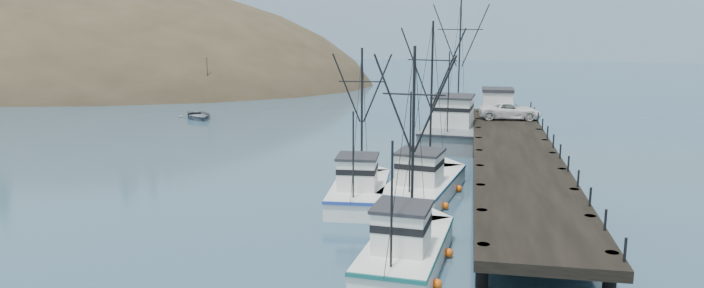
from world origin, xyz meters
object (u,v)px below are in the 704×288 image
trawler_far (425,183)px  trawler_mid (360,189)px  motorboat (198,119)px  work_vessel (455,128)px  trawler_near (407,247)px  pier_shed (497,102)px  pier (515,155)px  pickup_truck (510,111)px

trawler_far → trawler_mid: bearing=-150.2°
trawler_mid → motorboat: trawler_mid is taller
motorboat → trawler_far: bearing=-81.2°
work_vessel → trawler_near: bearing=-92.5°
work_vessel → pier_shed: bearing=36.1°
trawler_far → pier: bearing=43.2°
pier → motorboat: size_ratio=8.06×
pier → trawler_near: (-6.06, -17.84, -0.87)m
motorboat → work_vessel: bearing=-52.1°
pickup_truck → motorboat: bearing=75.8°
trawler_far → work_vessel: bearing=85.9°
trawler_near → work_vessel: bearing=87.5°
trawler_mid → work_vessel: size_ratio=0.60×
motorboat → trawler_mid: bearing=-87.7°
trawler_mid → pier_shed: 26.57m
trawler_mid → pier_shed: (9.33, 24.74, 2.60)m
motorboat → trawler_near: bearing=-91.4°
trawler_near → work_vessel: (1.36, 31.68, 0.41)m
work_vessel → pickup_truck: size_ratio=2.83×
trawler_near → work_vessel: 31.72m
trawler_far → pickup_truck: trawler_far is taller
trawler_near → motorboat: 48.91m
pickup_truck → motorboat: pickup_truck is taller
trawler_far → trawler_near: bearing=-89.9°
trawler_near → trawler_far: bearing=90.1°
trawler_near → pickup_truck: bearing=79.0°
pier → trawler_mid: 12.90m
trawler_mid → pickup_truck: 25.67m
trawler_far → motorboat: bearing=136.0°
pickup_truck → motorboat: size_ratio=1.08×
trawler_far → motorboat: trawler_far is taller
trawler_mid → pickup_truck: size_ratio=1.71×
trawler_near → motorboat: size_ratio=1.94×
trawler_mid → trawler_near: bearing=-67.8°
trawler_far → pier_shed: 23.23m
trawler_mid → motorboat: size_ratio=1.84×
pickup_truck → pier: bearing=174.8°
pier → trawler_far: (-6.09, -5.72, -0.87)m
trawler_far → pickup_truck: (6.50, 21.06, 1.99)m
trawler_near → trawler_mid: bearing=112.2°
pier → work_vessel: (-4.70, 13.85, -0.46)m
pier → work_vessel: size_ratio=2.65×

